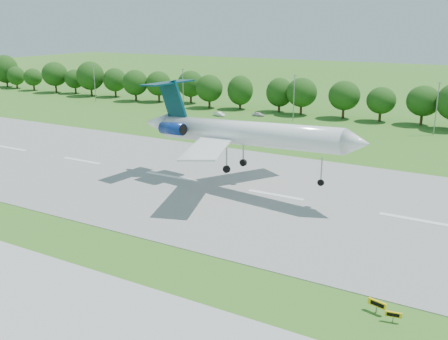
% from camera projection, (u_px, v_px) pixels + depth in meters
% --- Properties ---
extents(ground, '(600.00, 600.00, 0.00)m').
position_uv_depth(ground, '(184.00, 261.00, 54.82)').
color(ground, '#2B661A').
rests_on(ground, ground).
extents(runway, '(400.00, 45.00, 0.08)m').
position_uv_depth(runway, '(276.00, 195.00, 75.70)').
color(runway, gray).
rests_on(runway, ground).
extents(tree_line, '(288.40, 8.40, 10.40)m').
position_uv_depth(tree_line, '(380.00, 99.00, 129.94)').
color(tree_line, '#382314').
rests_on(tree_line, ground).
extents(light_poles, '(175.90, 0.25, 12.19)m').
position_uv_depth(light_poles, '(360.00, 102.00, 122.71)').
color(light_poles, gray).
rests_on(light_poles, ground).
extents(airliner, '(40.09, 28.99, 13.19)m').
position_uv_depth(airliner, '(236.00, 131.00, 76.60)').
color(airliner, white).
rests_on(airliner, ground).
extents(taxi_sign_centre, '(1.73, 0.62, 1.22)m').
position_uv_depth(taxi_sign_centre, '(377.00, 304.00, 44.85)').
color(taxi_sign_centre, gray).
rests_on(taxi_sign_centre, ground).
extents(taxi_sign_right, '(1.44, 0.41, 1.01)m').
position_uv_depth(taxi_sign_right, '(393.00, 315.00, 43.47)').
color(taxi_sign_right, gray).
rests_on(taxi_sign_right, ground).
extents(service_vehicle_a, '(3.88, 2.24, 1.21)m').
position_uv_depth(service_vehicle_a, '(219.00, 114.00, 139.74)').
color(service_vehicle_a, silver).
rests_on(service_vehicle_a, ground).
extents(service_vehicle_b, '(3.52, 1.61, 1.17)m').
position_uv_depth(service_vehicle_b, '(258.00, 114.00, 139.64)').
color(service_vehicle_b, silver).
rests_on(service_vehicle_b, ground).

